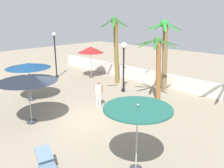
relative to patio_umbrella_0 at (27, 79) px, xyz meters
name	(u,v)px	position (x,y,z in m)	size (l,w,h in m)	color
ground_plane	(71,121)	(1.35, 1.57, -2.40)	(56.00, 56.00, 0.00)	gray
boundary_wall	(163,80)	(1.35, 10.50, -1.88)	(25.20, 0.30, 1.04)	silver
patio_umbrella_0	(27,79)	(0.00, 0.00, 0.00)	(3.00, 3.00, 2.64)	#333338
patio_umbrella_1	(138,112)	(6.40, 0.75, -0.11)	(2.37, 2.37, 2.59)	#333338
patio_umbrella_2	(91,50)	(-4.81, 8.34, 0.10)	(2.27, 2.27, 2.83)	#333338
patio_umbrella_3	(28,66)	(-3.23, 1.66, -0.08)	(2.83, 2.83, 2.56)	#333338
palm_tree_0	(158,60)	(2.80, 7.38, 0.32)	(2.99, 2.92, 4.18)	brown
palm_tree_1	(116,43)	(-2.09, 8.65, 0.89)	(2.67, 2.53, 5.36)	brown
palm_tree_3	(165,47)	(1.84, 9.64, 0.81)	(2.71, 2.68, 5.16)	brown
lamp_post_0	(124,59)	(0.02, 7.26, 0.04)	(0.42, 0.42, 3.62)	black
lamp_post_2	(55,52)	(-6.96, 6.06, -0.05)	(0.34, 0.34, 4.04)	black
guest_0	(99,91)	(0.88, 4.00, -1.41)	(0.49, 0.39, 1.64)	silver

